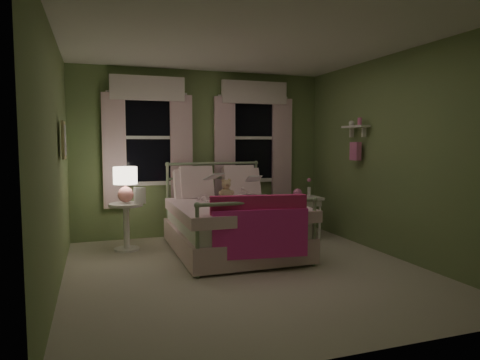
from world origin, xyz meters
name	(u,v)px	position (x,y,z in m)	size (l,w,h in m)	color
room_shell	(247,158)	(0.00, 0.00, 1.30)	(4.20, 4.20, 4.20)	beige
bed	(232,223)	(0.11, 0.91, 0.38)	(1.58, 2.04, 1.18)	white
pink_throw	(259,219)	(0.11, -0.12, 0.61)	(1.10, 0.30, 0.71)	#D72A6B
child_left	(204,181)	(-0.17, 1.33, 0.93)	(0.27, 0.17, 0.73)	#F7D1DD
child_right	(241,182)	(0.39, 1.33, 0.90)	(0.32, 0.25, 0.66)	#F7D1DD
book_left	(208,180)	(-0.17, 1.08, 0.96)	(0.20, 0.27, 0.03)	beige
book_right	(247,182)	(0.39, 1.08, 0.92)	(0.20, 0.27, 0.02)	beige
teddy_bear	(226,191)	(0.11, 1.17, 0.79)	(0.23, 0.19, 0.31)	tan
nightstand_left	(126,220)	(-1.24, 1.41, 0.42)	(0.46, 0.46, 0.65)	white
table_lamp	(125,181)	(-1.24, 1.41, 0.95)	(0.32, 0.32, 0.48)	pink
book_nightstand	(134,203)	(-1.14, 1.33, 0.66)	(0.16, 0.22, 0.02)	beige
nightstand_right	(303,203)	(1.37, 1.25, 0.55)	(0.50, 0.40, 0.64)	white
pink_toy	(298,193)	(1.27, 1.24, 0.71)	(0.14, 0.18, 0.14)	pink
bud_vase	(309,187)	(1.49, 1.30, 0.79)	(0.06, 0.06, 0.28)	white
window_left	(148,133)	(-0.85, 2.03, 1.62)	(1.34, 0.13, 1.96)	black
window_right	(254,133)	(0.85, 2.03, 1.62)	(1.34, 0.13, 1.96)	black
wall_shelf	(356,139)	(1.90, 0.70, 1.52)	(0.15, 0.50, 0.60)	white
framed_picture	(64,140)	(-1.95, 0.60, 1.50)	(0.03, 0.32, 0.42)	beige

